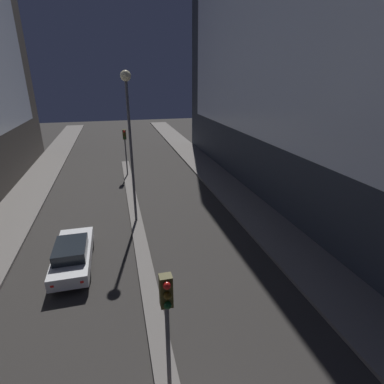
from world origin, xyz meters
name	(u,v)px	position (x,y,z in m)	size (l,w,h in m)	color
building_right	(299,10)	(12.66, 18.93, 13.43)	(6.01, 37.86, 26.84)	#2D333D
median_strip	(136,218)	(0.00, 15.74, 0.07)	(0.77, 29.49, 0.14)	#66605B
traffic_light_near	(167,313)	(0.00, 3.11, 3.31)	(0.32, 0.42, 4.31)	#4C4C51
traffic_light_mid	(125,142)	(0.00, 25.51, 3.31)	(0.32, 0.42, 4.31)	#4C4C51
street_lamp	(129,118)	(0.00, 15.28, 6.75)	(0.60, 0.60, 9.21)	#4C4C51
car_left_lane	(73,254)	(-3.45, 10.97, 0.74)	(1.73, 4.76, 1.44)	silver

